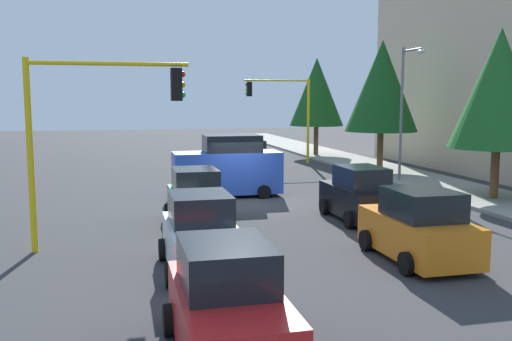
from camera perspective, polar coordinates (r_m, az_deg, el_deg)
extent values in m
plane|color=#353538|center=(23.83, -1.13, -3.36)|extent=(120.00, 120.00, 0.00)
cube|color=gray|center=(32.18, 15.47, -0.71)|extent=(80.00, 4.00, 0.15)
cube|color=silver|center=(11.63, -2.73, -14.88)|extent=(2.20, 0.36, 0.01)
cone|color=silver|center=(12.82, -3.84, -12.74)|extent=(0.01, 1.10, 1.10)
cylinder|color=yellow|center=(17.15, -21.82, 1.31)|extent=(0.18, 0.18, 5.53)
cylinder|color=yellow|center=(16.92, -14.57, 10.40)|extent=(0.12, 4.50, 0.12)
cube|color=black|center=(16.97, -8.04, 8.58)|extent=(0.36, 0.32, 0.96)
sphere|color=red|center=(17.00, -7.45, 9.60)|extent=(0.18, 0.18, 0.18)
sphere|color=yellow|center=(16.99, -7.43, 8.59)|extent=(0.18, 0.18, 0.18)
sphere|color=green|center=(16.98, -7.41, 7.58)|extent=(0.18, 0.18, 0.18)
cylinder|color=yellow|center=(38.97, 5.29, 5.00)|extent=(0.18, 0.18, 5.76)
cylinder|color=yellow|center=(38.30, 2.10, 9.07)|extent=(0.12, 4.50, 0.12)
cube|color=black|center=(37.82, -0.69, 8.22)|extent=(0.36, 0.32, 0.96)
sphere|color=red|center=(37.79, -0.96, 8.67)|extent=(0.18, 0.18, 0.18)
sphere|color=yellow|center=(37.78, -0.96, 8.22)|extent=(0.18, 0.18, 0.18)
sphere|color=green|center=(37.78, -0.96, 7.76)|extent=(0.18, 0.18, 0.18)
cylinder|color=slate|center=(30.41, 14.44, 5.35)|extent=(0.14, 0.14, 7.00)
cylinder|color=slate|center=(29.70, 15.47, 11.65)|extent=(1.80, 0.10, 0.10)
ellipsoid|color=silver|center=(28.90, 16.34, 11.46)|extent=(0.56, 0.28, 0.20)
cylinder|color=brown|center=(34.46, 12.41, 2.00)|extent=(0.36, 0.36, 2.67)
cone|color=#19511E|center=(34.33, 12.58, 8.34)|extent=(4.27, 4.27, 5.34)
cylinder|color=brown|center=(26.18, 22.95, -0.19)|extent=(0.36, 0.36, 2.51)
cone|color=#1E6023|center=(26.00, 23.34, 7.62)|extent=(4.02, 4.02, 5.02)
cylinder|color=brown|center=(43.48, 6.08, 3.11)|extent=(0.36, 0.36, 2.55)
cone|color=#19511E|center=(43.38, 6.14, 7.89)|extent=(4.09, 4.09, 5.11)
cube|color=blue|center=(25.52, -2.97, -0.18)|extent=(1.90, 4.80, 1.85)
cube|color=black|center=(25.43, -2.45, 2.75)|extent=(1.67, 2.50, 0.76)
cylinder|color=black|center=(24.42, -5.96, -2.42)|extent=(0.20, 0.60, 0.60)
cylinder|color=black|center=(26.40, -6.53, -1.70)|extent=(0.20, 0.60, 0.60)
cylinder|color=black|center=(24.97, 0.83, -2.17)|extent=(0.20, 0.60, 0.60)
cylinder|color=black|center=(26.91, -0.23, -1.48)|extent=(0.20, 0.60, 0.60)
cube|color=black|center=(20.89, 10.30, -3.06)|extent=(3.93, 1.63, 1.05)
cube|color=black|center=(20.57, 10.58, -0.67)|extent=(2.04, 1.43, 0.76)
cylinder|color=black|center=(21.75, 6.88, -3.63)|extent=(0.60, 0.20, 0.60)
cylinder|color=black|center=(22.41, 11.08, -3.39)|extent=(0.60, 0.20, 0.60)
cylinder|color=black|center=(19.53, 9.36, -4.92)|extent=(0.60, 0.20, 0.60)
cylinder|color=black|center=(20.26, 13.94, -4.60)|extent=(0.60, 0.20, 0.60)
cube|color=#B2B5BA|center=(33.57, -0.60, 0.93)|extent=(3.76, 1.60, 1.05)
cube|color=black|center=(33.30, -0.53, 2.44)|extent=(1.95, 1.41, 0.76)
cylinder|color=black|center=(34.57, -2.42, 0.45)|extent=(0.60, 0.20, 0.60)
cylinder|color=black|center=(34.93, 0.36, 0.53)|extent=(0.60, 0.20, 0.60)
cylinder|color=black|center=(32.30, -1.63, -0.02)|extent=(0.60, 0.20, 0.60)
cylinder|color=black|center=(32.69, 1.33, 0.07)|extent=(0.60, 0.20, 0.60)
cube|color=white|center=(14.63, -5.52, -7.41)|extent=(3.69, 1.71, 1.05)
cube|color=black|center=(14.61, -5.66, -3.79)|extent=(1.92, 1.50, 0.76)
cylinder|color=black|center=(13.81, -1.02, -9.95)|extent=(0.60, 0.20, 0.60)
cylinder|color=black|center=(13.55, -8.71, -10.37)|extent=(0.60, 0.20, 0.60)
cylinder|color=black|center=(15.97, -2.80, -7.58)|extent=(0.60, 0.20, 0.60)
cylinder|color=black|center=(15.75, -9.41, -7.88)|extent=(0.60, 0.20, 0.60)
cube|color=#1E7238|center=(19.74, -6.05, -3.58)|extent=(3.70, 1.70, 1.05)
cube|color=black|center=(19.78, -6.15, -0.90)|extent=(1.92, 1.49, 0.76)
cylinder|color=black|center=(18.85, -2.83, -5.28)|extent=(0.60, 0.20, 0.60)
cylinder|color=black|center=(18.61, -8.36, -5.51)|extent=(0.60, 0.20, 0.60)
cylinder|color=black|center=(21.06, -3.98, -3.95)|extent=(0.60, 0.20, 0.60)
cylinder|color=black|center=(20.85, -8.92, -4.14)|extent=(0.60, 0.20, 0.60)
cube|color=orange|center=(16.12, 15.96, -6.28)|extent=(3.88, 1.79, 1.05)
cube|color=black|center=(15.77, 16.41, -3.24)|extent=(2.02, 1.58, 0.76)
cylinder|color=black|center=(16.83, 11.03, -6.93)|extent=(0.60, 0.20, 0.60)
cylinder|color=black|center=(17.69, 16.71, -6.41)|extent=(0.60, 0.20, 0.60)
cylinder|color=black|center=(14.75, 14.93, -9.07)|extent=(0.60, 0.20, 0.60)
cylinder|color=black|center=(15.73, 21.15, -8.30)|extent=(0.60, 0.20, 0.60)
cube|color=red|center=(9.85, -2.83, -14.78)|extent=(3.84, 1.69, 1.05)
cube|color=black|center=(9.73, -3.07, -9.42)|extent=(2.00, 1.48, 0.76)
cylinder|color=black|center=(11.26, 0.69, -14.02)|extent=(0.60, 0.20, 0.60)
cylinder|color=black|center=(10.99, -8.79, -14.66)|extent=(0.60, 0.20, 0.60)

